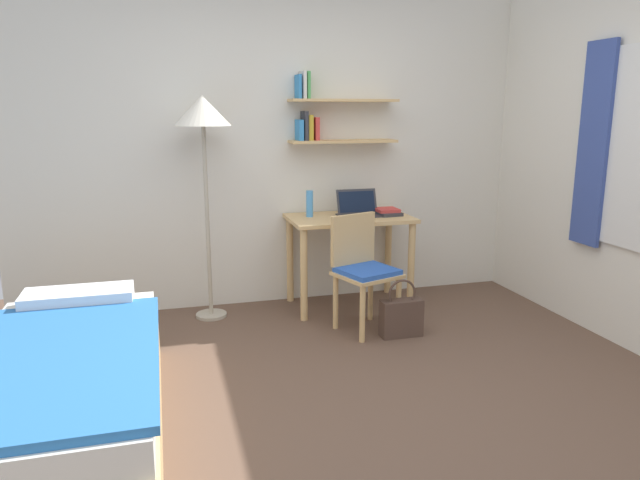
{
  "coord_description": "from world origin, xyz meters",
  "views": [
    {
      "loc": [
        -1.01,
        -2.7,
        1.6
      ],
      "look_at": [
        -0.12,
        0.51,
        0.85
      ],
      "focal_mm": 32.74,
      "sensor_mm": 36.0,
      "label": 1
    }
  ],
  "objects_px": {
    "desk_chair": "(363,267)",
    "standing_lamp": "(203,122)",
    "water_bottle": "(310,204)",
    "desk": "(349,234)",
    "handbag": "(401,316)",
    "book_stack": "(387,212)",
    "laptop": "(358,209)",
    "bed": "(65,391)"
  },
  "relations": [
    {
      "from": "water_bottle",
      "to": "bed",
      "type": "bearing_deg",
      "value": -136.23
    },
    {
      "from": "desk",
      "to": "bed",
      "type": "bearing_deg",
      "value": -142.53
    },
    {
      "from": "standing_lamp",
      "to": "book_stack",
      "type": "distance_m",
      "value": 1.63
    },
    {
      "from": "laptop",
      "to": "desk",
      "type": "bearing_deg",
      "value": -160.96
    },
    {
      "from": "desk_chair",
      "to": "standing_lamp",
      "type": "height_order",
      "value": "standing_lamp"
    },
    {
      "from": "desk_chair",
      "to": "handbag",
      "type": "relative_size",
      "value": 2.0
    },
    {
      "from": "bed",
      "to": "laptop",
      "type": "bearing_deg",
      "value": 36.85
    },
    {
      "from": "water_bottle",
      "to": "desk_chair",
      "type": "bearing_deg",
      "value": -67.76
    },
    {
      "from": "standing_lamp",
      "to": "water_bottle",
      "type": "xyz_separation_m",
      "value": [
        0.82,
        0.04,
        -0.65
      ]
    },
    {
      "from": "desk_chair",
      "to": "standing_lamp",
      "type": "bearing_deg",
      "value": 152.45
    },
    {
      "from": "desk",
      "to": "standing_lamp",
      "type": "distance_m",
      "value": 1.45
    },
    {
      "from": "desk_chair",
      "to": "handbag",
      "type": "bearing_deg",
      "value": -45.79
    },
    {
      "from": "desk",
      "to": "book_stack",
      "type": "relative_size",
      "value": 4.08
    },
    {
      "from": "bed",
      "to": "book_stack",
      "type": "distance_m",
      "value": 2.81
    },
    {
      "from": "desk",
      "to": "standing_lamp",
      "type": "relative_size",
      "value": 0.58
    },
    {
      "from": "desk",
      "to": "handbag",
      "type": "bearing_deg",
      "value": -78.61
    },
    {
      "from": "desk_chair",
      "to": "book_stack",
      "type": "height_order",
      "value": "desk_chair"
    },
    {
      "from": "bed",
      "to": "handbag",
      "type": "bearing_deg",
      "value": 19.91
    },
    {
      "from": "bed",
      "to": "handbag",
      "type": "xyz_separation_m",
      "value": [
        2.13,
        0.77,
        -0.09
      ]
    },
    {
      "from": "desk",
      "to": "book_stack",
      "type": "bearing_deg",
      "value": -0.69
    },
    {
      "from": "bed",
      "to": "desk_chair",
      "type": "distance_m",
      "value": 2.17
    },
    {
      "from": "bed",
      "to": "water_bottle",
      "type": "distance_m",
      "value": 2.39
    },
    {
      "from": "bed",
      "to": "desk",
      "type": "bearing_deg",
      "value": 37.47
    },
    {
      "from": "desk",
      "to": "desk_chair",
      "type": "distance_m",
      "value": 0.54
    },
    {
      "from": "book_stack",
      "to": "handbag",
      "type": "xyz_separation_m",
      "value": [
        -0.17,
        -0.74,
        -0.63
      ]
    },
    {
      "from": "bed",
      "to": "water_bottle",
      "type": "bearing_deg",
      "value": 43.77
    },
    {
      "from": "standing_lamp",
      "to": "water_bottle",
      "type": "height_order",
      "value": "standing_lamp"
    },
    {
      "from": "standing_lamp",
      "to": "laptop",
      "type": "xyz_separation_m",
      "value": [
        1.21,
        -0.01,
        -0.7
      ]
    },
    {
      "from": "desk",
      "to": "water_bottle",
      "type": "relative_size",
      "value": 4.63
    },
    {
      "from": "bed",
      "to": "water_bottle",
      "type": "height_order",
      "value": "water_bottle"
    },
    {
      "from": "bed",
      "to": "standing_lamp",
      "type": "distance_m",
      "value": 2.18
    },
    {
      "from": "desk",
      "to": "standing_lamp",
      "type": "height_order",
      "value": "standing_lamp"
    },
    {
      "from": "desk",
      "to": "laptop",
      "type": "distance_m",
      "value": 0.22
    },
    {
      "from": "bed",
      "to": "laptop",
      "type": "height_order",
      "value": "laptop"
    },
    {
      "from": "standing_lamp",
      "to": "handbag",
      "type": "distance_m",
      "value": 2.03
    },
    {
      "from": "standing_lamp",
      "to": "laptop",
      "type": "height_order",
      "value": "standing_lamp"
    },
    {
      "from": "desk",
      "to": "handbag",
      "type": "xyz_separation_m",
      "value": [
        0.15,
        -0.75,
        -0.46
      ]
    },
    {
      "from": "laptop",
      "to": "handbag",
      "type": "distance_m",
      "value": 1.02
    },
    {
      "from": "water_bottle",
      "to": "handbag",
      "type": "relative_size",
      "value": 0.5
    },
    {
      "from": "laptop",
      "to": "handbag",
      "type": "xyz_separation_m",
      "value": [
        0.07,
        -0.77,
        -0.66
      ]
    },
    {
      "from": "bed",
      "to": "book_stack",
      "type": "relative_size",
      "value": 7.79
    },
    {
      "from": "desk",
      "to": "desk_chair",
      "type": "relative_size",
      "value": 1.16
    }
  ]
}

